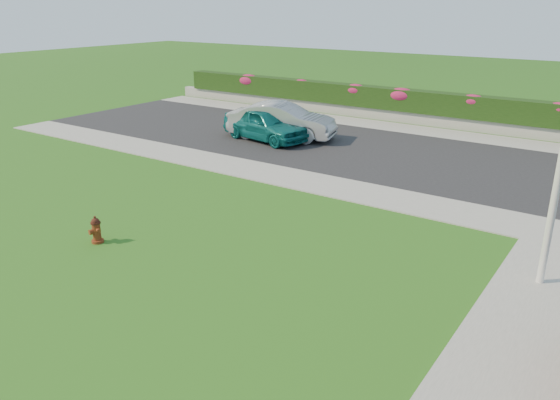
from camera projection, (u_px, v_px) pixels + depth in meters
The scene contains 15 objects.
ground at pixel (134, 301), 11.53m from camera, with size 120.00×120.00×0.00m, color black.
street_far at pixel (296, 139), 25.03m from camera, with size 26.00×8.00×0.04m, color black.
sidewalk_far at pixel (206, 160), 21.69m from camera, with size 24.00×2.00×0.04m, color gray.
sidewalk_beyond at pixel (419, 131), 26.77m from camera, with size 34.00×2.00×0.04m, color gray.
retaining_wall at pixel (431, 120), 27.83m from camera, with size 34.00×0.40×0.60m, color gray.
hedge at pixel (433, 103), 27.62m from camera, with size 32.00×0.90×1.10m, color black.
fire_hydrant at pixel (96, 230), 14.22m from camera, with size 0.38×0.36×0.74m.
sedan_teal at pixel (265, 124), 24.60m from camera, with size 1.74×4.32×1.47m, color #0C5B5B.
sedan_silver at pixel (282, 121), 24.93m from camera, with size 1.70×4.88×1.61m, color #979A9E.
flower_clump_a at pixel (249, 80), 33.70m from camera, with size 1.43×0.92×0.72m, color #C02066.
flower_clump_b at pixel (301, 84), 31.62m from camera, with size 1.09×0.70×0.55m, color #C02066.
flower_clump_c at pixel (356, 90), 29.76m from camera, with size 1.24×0.80×0.62m, color #C02066.
flower_clump_d at pixel (401, 95), 28.35m from camera, with size 1.44×0.93×0.72m, color #C02066.
flower_clump_e at pixel (473, 101), 26.38m from camera, with size 1.19×0.77×0.60m, color #C02066.
flower_clump_f at pixel (560, 109), 24.32m from camera, with size 1.12×0.72×0.56m, color #C02066.
Camera 1 is at (8.29, -6.57, 5.94)m, focal length 35.00 mm.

